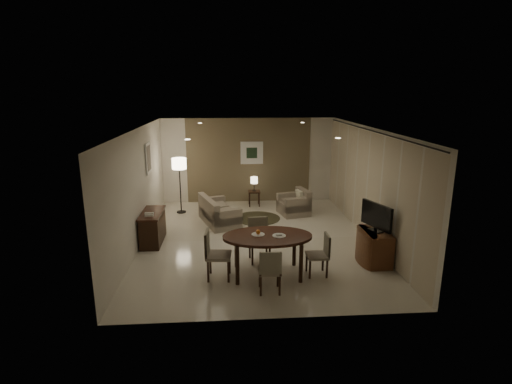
{
  "coord_description": "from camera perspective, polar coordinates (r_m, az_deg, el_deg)",
  "views": [
    {
      "loc": [
        -0.68,
        -9.16,
        3.58
      ],
      "look_at": [
        0.0,
        0.2,
        1.15
      ],
      "focal_mm": 28.0,
      "sensor_mm": 36.0,
      "label": 1
    }
  ],
  "objects": [
    {
      "name": "napkin",
      "position": [
        7.76,
        3.32,
        -6.1
      ],
      "size": [
        0.12,
        0.08,
        0.03
      ],
      "primitive_type": "cube",
      "color": "white",
      "rests_on": "plate_b"
    },
    {
      "name": "downlight_fl",
      "position": [
        11.02,
        -8.0,
        9.72
      ],
      "size": [
        0.1,
        0.1,
        0.01
      ],
      "primitive_type": "cylinder",
      "color": "white",
      "rests_on": "ceiling"
    },
    {
      "name": "art_left_canvas",
      "position": [
        10.7,
        -15.05,
        4.71
      ],
      "size": [
        0.01,
        0.46,
        0.64
      ],
      "primitive_type": "cube",
      "color": "gray",
      "rests_on": "wall_left"
    },
    {
      "name": "chair_near",
      "position": [
        7.32,
        1.95,
        -11.05
      ],
      "size": [
        0.42,
        0.42,
        0.84
      ],
      "primitive_type": null,
      "rotation": [
        0.0,
        0.0,
        3.12
      ],
      "color": "gray",
      "rests_on": "floor"
    },
    {
      "name": "downlight_nr",
      "position": [
        7.7,
        11.64,
        7.55
      ],
      "size": [
        0.1,
        0.1,
        0.01
      ],
      "primitive_type": "cylinder",
      "color": "white",
      "rests_on": "ceiling"
    },
    {
      "name": "plate_a",
      "position": [
        7.83,
        0.3,
        -6.08
      ],
      "size": [
        0.26,
        0.26,
        0.02
      ],
      "primitive_type": "cylinder",
      "color": "white",
      "rests_on": "dining_table"
    },
    {
      "name": "art_back_canvas",
      "position": [
        12.79,
        -0.6,
        5.6
      ],
      "size": [
        0.34,
        0.01,
        0.34
      ],
      "primitive_type": "cube",
      "color": "black",
      "rests_on": "wall_back"
    },
    {
      "name": "tv_cabinet",
      "position": [
        8.87,
        16.63,
        -7.49
      ],
      "size": [
        0.48,
        0.9,
        0.7
      ],
      "primitive_type": null,
      "color": "brown",
      "rests_on": "floor"
    },
    {
      "name": "art_back_frame",
      "position": [
        12.8,
        -0.61,
        5.61
      ],
      "size": [
        0.72,
        0.03,
        0.72
      ],
      "primitive_type": "cube",
      "color": "silver",
      "rests_on": "wall_back"
    },
    {
      "name": "console_desk",
      "position": [
        9.88,
        -14.53,
        -4.91
      ],
      "size": [
        0.48,
        1.2,
        0.75
      ],
      "primitive_type": null,
      "color": "#3F1E14",
      "rests_on": "floor"
    },
    {
      "name": "round_rug",
      "position": [
        11.4,
        0.18,
        -3.76
      ],
      "size": [
        1.3,
        1.3,
        0.01
      ],
      "primitive_type": "cylinder",
      "color": "#403B24",
      "rests_on": "floor"
    },
    {
      "name": "chair_far",
      "position": [
        8.52,
        0.52,
        -6.97
      ],
      "size": [
        0.48,
        0.48,
        0.92
      ],
      "primitive_type": null,
      "rotation": [
        0.0,
        0.0,
        0.09
      ],
      "color": "gray",
      "rests_on": "floor"
    },
    {
      "name": "side_table",
      "position": [
        12.57,
        -0.27,
        -0.9
      ],
      "size": [
        0.37,
        0.37,
        0.48
      ],
      "primitive_type": null,
      "color": "black",
      "rests_on": "floor"
    },
    {
      "name": "downlight_fr",
      "position": [
        11.19,
        6.67,
        9.83
      ],
      "size": [
        0.1,
        0.1,
        0.01
      ],
      "primitive_type": "cylinder",
      "color": "white",
      "rests_on": "ceiling"
    },
    {
      "name": "room_shell",
      "position": [
        9.84,
        -0.08,
        1.42
      ],
      "size": [
        5.5,
        7.0,
        2.7
      ],
      "color": "beige",
      "rests_on": "ground"
    },
    {
      "name": "dining_table",
      "position": [
        7.95,
        1.63,
        -8.99
      ],
      "size": [
        1.75,
        1.09,
        0.82
      ],
      "primitive_type": null,
      "color": "#3F1E14",
      "rests_on": "floor"
    },
    {
      "name": "plate_b",
      "position": [
        7.77,
        3.31,
        -6.25
      ],
      "size": [
        0.26,
        0.26,
        0.02
      ],
      "primitive_type": "cylinder",
      "color": "white",
      "rests_on": "dining_table"
    },
    {
      "name": "armchair",
      "position": [
        11.73,
        5.4,
        -1.45
      ],
      "size": [
        0.96,
        0.99,
        0.73
      ],
      "primitive_type": null,
      "rotation": [
        0.0,
        0.0,
        -1.33
      ],
      "color": "gray",
      "rests_on": "floor"
    },
    {
      "name": "curtain_wall",
      "position": [
        10.02,
        15.56,
        0.93
      ],
      "size": [
        0.08,
        6.7,
        2.58
      ],
      "primitive_type": null,
      "color": "beige",
      "rests_on": "wall_right"
    },
    {
      "name": "chair_left",
      "position": [
        7.82,
        -5.33,
        -8.93
      ],
      "size": [
        0.5,
        0.5,
        0.96
      ],
      "primitive_type": null,
      "rotation": [
        0.0,
        0.0,
        1.5
      ],
      "color": "gray",
      "rests_on": "floor"
    },
    {
      "name": "chair_right",
      "position": [
        8.02,
        8.7,
        -8.88
      ],
      "size": [
        0.41,
        0.41,
        0.84
      ],
      "primitive_type": null,
      "rotation": [
        0.0,
        0.0,
        -1.57
      ],
      "color": "gray",
      "rests_on": "floor"
    },
    {
      "name": "sofa",
      "position": [
        10.97,
        -5.25,
        -2.61
      ],
      "size": [
        1.71,
        1.23,
        0.73
      ],
      "primitive_type": null,
      "rotation": [
        0.0,
        0.0,
        1.9
      ],
      "color": "gray",
      "rests_on": "floor"
    },
    {
      "name": "table_lamp",
      "position": [
        12.45,
        -0.27,
        1.26
      ],
      "size": [
        0.22,
        0.22,
        0.5
      ],
      "primitive_type": null,
      "color": "#FFEAC1",
      "rests_on": "side_table"
    },
    {
      "name": "flat_tv",
      "position": [
        8.64,
        16.83,
        -3.37
      ],
      "size": [
        0.36,
        0.85,
        0.6
      ],
      "primitive_type": null,
      "rotation": [
        0.0,
        0.0,
        0.35
      ],
      "color": "black",
      "rests_on": "tv_cabinet"
    },
    {
      "name": "curtain_rod",
      "position": [
        9.8,
        16.09,
        8.45
      ],
      "size": [
        0.03,
        6.8,
        0.03
      ],
      "primitive_type": "cylinder",
      "rotation": [
        1.57,
        0.0,
        0.0
      ],
      "color": "black",
      "rests_on": "wall_right"
    },
    {
      "name": "floor_lamp",
      "position": [
        11.95,
        -10.78,
        0.89
      ],
      "size": [
        0.41,
        0.41,
        1.64
      ],
      "primitive_type": null,
      "color": "#FFE5B7",
      "rests_on": "floor"
    },
    {
      "name": "telephone",
      "position": [
        9.46,
        -15.01,
        -3.08
      ],
      "size": [
        0.2,
        0.14,
        0.09
      ],
      "primitive_type": null,
      "color": "white",
      "rests_on": "console_desk"
    },
    {
      "name": "fruit_apple",
      "position": [
        7.81,
        0.3,
        -5.72
      ],
      "size": [
        0.09,
        0.09,
        0.09
      ],
      "primitive_type": "sphere",
      "color": "#CD6317",
      "rests_on": "plate_a"
    },
    {
      "name": "art_left_frame",
      "position": [
        10.7,
        -15.13,
        4.71
      ],
      "size": [
        0.03,
        0.6,
        0.8
      ],
      "primitive_type": "cube",
      "color": "silver",
      "rests_on": "wall_left"
    },
    {
      "name": "downlight_nl",
      "position": [
        7.45,
        -9.75,
        7.41
      ],
      "size": [
        0.1,
        0.1,
        0.01
      ],
      "primitive_type": "cylinder",
      "color": "white",
      "rests_on": "ceiling"
    },
    {
      "name": "taupe_accent",
      "position": [
        12.86,
        -1.06,
        4.52
      ],
      "size": [
        3.96,
        0.03,
        2.7
      ],
      "primitive_type": "cube",
      "color": "brown",
      "rests_on": "wall_back"
    }
  ]
}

